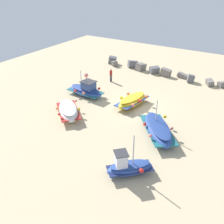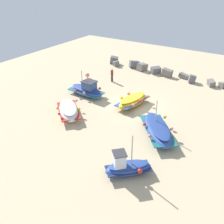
% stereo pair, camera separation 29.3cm
% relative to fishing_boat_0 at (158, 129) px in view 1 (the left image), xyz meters
% --- Properties ---
extents(ground_plane, '(46.84, 46.84, 0.00)m').
position_rel_fishing_boat_0_xyz_m(ground_plane, '(-4.02, 3.81, -0.57)').
color(ground_plane, '#C6B289').
extents(fishing_boat_0, '(4.66, 5.10, 2.92)m').
position_rel_fishing_boat_0_xyz_m(fishing_boat_0, '(0.00, 0.00, 0.00)').
color(fishing_boat_0, '#2D4C9E').
rests_on(fishing_boat_0, ground_plane).
extents(fishing_boat_1, '(4.21, 3.98, 1.10)m').
position_rel_fishing_boat_0_xyz_m(fishing_boat_1, '(-8.43, -1.35, -0.02)').
color(fishing_boat_1, white).
rests_on(fishing_boat_1, ground_plane).
extents(fishing_boat_2, '(4.36, 2.26, 2.76)m').
position_rel_fishing_boat_0_xyz_m(fishing_boat_2, '(-9.81, 3.22, 0.04)').
color(fishing_boat_2, '#2D4C9E').
rests_on(fishing_boat_2, ground_plane).
extents(fishing_boat_3, '(2.40, 4.24, 1.10)m').
position_rel_fishing_boat_0_xyz_m(fishing_boat_3, '(-4.36, 3.69, -0.03)').
color(fishing_boat_3, gold).
rests_on(fishing_boat_3, ground_plane).
extents(fishing_boat_4, '(3.17, 3.17, 3.12)m').
position_rel_fishing_boat_0_xyz_m(fishing_boat_4, '(0.24, -5.44, 0.00)').
color(fishing_boat_4, '#2D4C9E').
rests_on(fishing_boat_4, ground_plane).
extents(person_walking, '(0.32, 0.32, 1.63)m').
position_rel_fishing_boat_0_xyz_m(person_walking, '(-9.63, 8.09, 0.37)').
color(person_walking, '#2D2D38').
rests_on(person_walking, ground_plane).
extents(breakwater_rocks, '(20.25, 2.65, 1.29)m').
position_rel_fishing_boat_0_xyz_m(breakwater_rocks, '(-4.34, 13.70, -0.15)').
color(breakwater_rocks, slate).
rests_on(breakwater_rocks, ground_plane).
extents(mooring_buoy_0, '(0.54, 0.54, 0.66)m').
position_rel_fishing_boat_0_xyz_m(mooring_buoy_0, '(-12.90, 7.42, -0.18)').
color(mooring_buoy_0, '#3F3F42').
rests_on(mooring_buoy_0, ground_plane).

